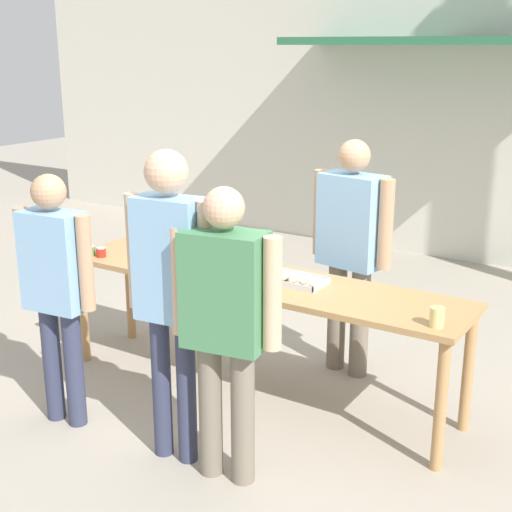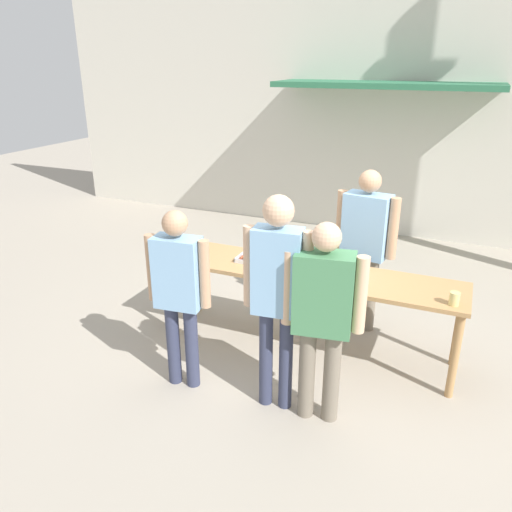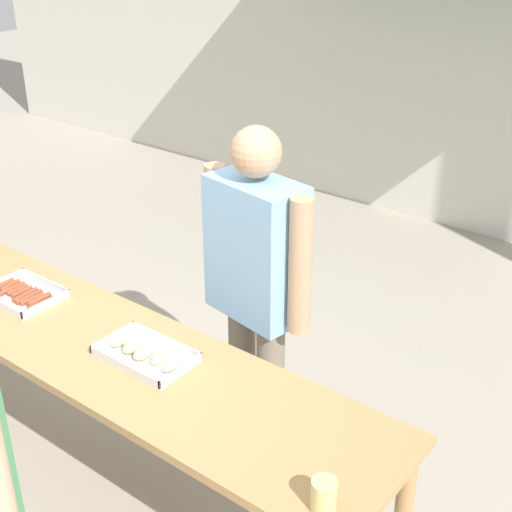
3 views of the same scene
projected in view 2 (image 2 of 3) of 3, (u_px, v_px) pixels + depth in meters
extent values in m
plane|color=#A39989|center=(305.00, 347.00, 5.12)|extent=(24.00, 24.00, 0.00)
cube|color=beige|center=(391.00, 93.00, 7.70)|extent=(12.00, 0.12, 4.50)
cube|color=#2D704C|center=(386.00, 85.00, 7.17)|extent=(3.20, 1.00, 0.08)
cube|color=tan|center=(308.00, 273.00, 4.81)|extent=(2.93, 0.66, 0.04)
cylinder|color=tan|center=(172.00, 298.00, 5.26)|extent=(0.07, 0.07, 0.81)
cylinder|color=tan|center=(455.00, 356.00, 4.22)|extent=(0.07, 0.07, 0.81)
cylinder|color=tan|center=(197.00, 279.00, 5.71)|extent=(0.07, 0.07, 0.81)
cylinder|color=tan|center=(458.00, 327.00, 4.68)|extent=(0.07, 0.07, 0.81)
cube|color=silver|center=(256.00, 260.00, 5.04)|extent=(0.37, 0.28, 0.01)
cube|color=silver|center=(251.00, 263.00, 4.92)|extent=(0.37, 0.01, 0.03)
cube|color=silver|center=(261.00, 254.00, 5.15)|extent=(0.37, 0.01, 0.03)
cube|color=silver|center=(240.00, 256.00, 5.10)|extent=(0.01, 0.28, 0.03)
cube|color=silver|center=(272.00, 261.00, 4.97)|extent=(0.01, 0.28, 0.03)
cylinder|color=brown|center=(243.00, 257.00, 5.08)|extent=(0.03, 0.11, 0.03)
cylinder|color=brown|center=(246.00, 257.00, 5.08)|extent=(0.04, 0.12, 0.03)
cylinder|color=brown|center=(248.00, 258.00, 5.06)|extent=(0.03, 0.15, 0.02)
cylinder|color=brown|center=(251.00, 258.00, 5.06)|extent=(0.03, 0.11, 0.02)
cylinder|color=brown|center=(255.00, 258.00, 5.04)|extent=(0.03, 0.11, 0.02)
cylinder|color=brown|center=(258.00, 259.00, 5.03)|extent=(0.03, 0.14, 0.02)
cylinder|color=brown|center=(260.00, 260.00, 5.02)|extent=(0.03, 0.15, 0.02)
cylinder|color=brown|center=(263.00, 260.00, 5.00)|extent=(0.03, 0.13, 0.02)
cylinder|color=brown|center=(267.00, 260.00, 5.00)|extent=(0.03, 0.13, 0.03)
cylinder|color=brown|center=(270.00, 261.00, 4.97)|extent=(0.04, 0.14, 0.02)
cube|color=silver|center=(338.00, 274.00, 4.73)|extent=(0.41, 0.26, 0.01)
cube|color=silver|center=(334.00, 276.00, 4.61)|extent=(0.41, 0.01, 0.03)
cube|color=silver|center=(341.00, 267.00, 4.83)|extent=(0.41, 0.01, 0.03)
cube|color=silver|center=(317.00, 268.00, 4.79)|extent=(0.01, 0.26, 0.03)
cube|color=silver|center=(359.00, 275.00, 4.65)|extent=(0.01, 0.26, 0.03)
ellipsoid|color=beige|center=(322.00, 269.00, 4.77)|extent=(0.06, 0.10, 0.04)
ellipsoid|color=beige|center=(330.00, 269.00, 4.74)|extent=(0.08, 0.12, 0.05)
ellipsoid|color=beige|center=(338.00, 271.00, 4.71)|extent=(0.07, 0.12, 0.05)
ellipsoid|color=beige|center=(346.00, 272.00, 4.70)|extent=(0.05, 0.10, 0.04)
ellipsoid|color=beige|center=(353.00, 274.00, 4.66)|extent=(0.06, 0.09, 0.03)
cylinder|color=#567A38|center=(178.00, 255.00, 5.10)|extent=(0.07, 0.07, 0.06)
cylinder|color=#B2B2B7|center=(178.00, 252.00, 5.08)|extent=(0.07, 0.07, 0.01)
cylinder|color=#B22319|center=(187.00, 256.00, 5.07)|extent=(0.07, 0.07, 0.06)
cylinder|color=#B2B2B7|center=(187.00, 253.00, 5.05)|extent=(0.07, 0.07, 0.01)
cylinder|color=#DBC67A|center=(454.00, 299.00, 4.11)|extent=(0.08, 0.08, 0.11)
cylinder|color=#756B5B|center=(352.00, 290.00, 5.41)|extent=(0.14, 0.14, 0.84)
cylinder|color=#756B5B|center=(370.00, 294.00, 5.31)|extent=(0.14, 0.14, 0.84)
cube|color=#84B2DB|center=(366.00, 226.00, 5.08)|extent=(0.49, 0.32, 0.66)
sphere|color=tan|center=(370.00, 181.00, 4.91)|extent=(0.23, 0.23, 0.23)
cylinder|color=tan|center=(341.00, 220.00, 5.22)|extent=(0.10, 0.10, 0.63)
cylinder|color=tan|center=(393.00, 229.00, 4.94)|extent=(0.10, 0.10, 0.63)
cylinder|color=#333851|center=(192.00, 347.00, 4.39)|extent=(0.12, 0.12, 0.78)
cylinder|color=#333851|center=(173.00, 344.00, 4.44)|extent=(0.12, 0.12, 0.78)
cube|color=#84B2DB|center=(178.00, 273.00, 4.15)|extent=(0.42, 0.26, 0.62)
sphere|color=tan|center=(175.00, 223.00, 3.99)|extent=(0.21, 0.21, 0.21)
cylinder|color=tan|center=(205.00, 274.00, 4.08)|extent=(0.09, 0.09, 0.59)
cylinder|color=tan|center=(152.00, 268.00, 4.21)|extent=(0.09, 0.09, 0.59)
cylinder|color=#756B5B|center=(332.00, 376.00, 3.96)|extent=(0.13, 0.13, 0.81)
cylinder|color=#756B5B|center=(307.00, 372.00, 4.01)|extent=(0.13, 0.13, 0.81)
cube|color=#478456|center=(324.00, 293.00, 3.72)|extent=(0.47, 0.31, 0.64)
sphere|color=#DBAD89|center=(327.00, 237.00, 3.56)|extent=(0.22, 0.22, 0.22)
cylinder|color=#DBAD89|center=(361.00, 295.00, 3.65)|extent=(0.10, 0.10, 0.61)
cylinder|color=#DBAD89|center=(288.00, 287.00, 3.78)|extent=(0.10, 0.10, 0.61)
cylinder|color=#333851|center=(286.00, 361.00, 4.09)|extent=(0.11, 0.11, 0.88)
cylinder|color=#333851|center=(266.00, 358.00, 4.14)|extent=(0.11, 0.11, 0.88)
cube|color=#84B2DB|center=(277.00, 272.00, 3.82)|extent=(0.40, 0.25, 0.70)
sphere|color=#DBAD89|center=(278.00, 211.00, 3.64)|extent=(0.24, 0.24, 0.24)
cylinder|color=#DBAD89|center=(307.00, 273.00, 3.76)|extent=(0.08, 0.08, 0.66)
cylinder|color=#DBAD89|center=(249.00, 266.00, 3.88)|extent=(0.08, 0.08, 0.66)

